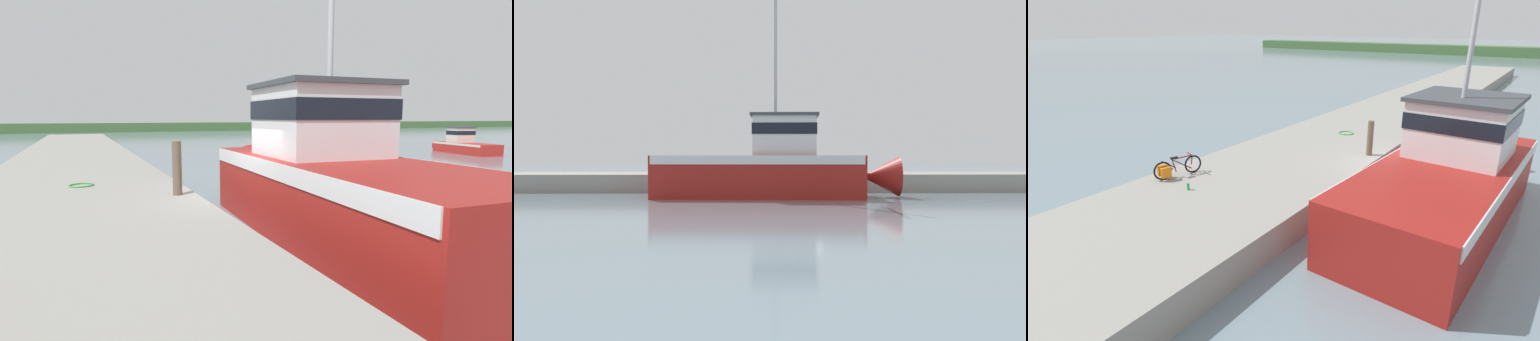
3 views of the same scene
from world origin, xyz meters
TOP-DOWN VIEW (x-y plane):
  - ground_plane at (0.00, 0.00)m, footprint 320.00×320.00m
  - dock_pier at (-3.88, 0.00)m, footprint 5.53×80.00m
  - far_shoreline at (30.00, 71.55)m, footprint 180.00×5.00m
  - fishing_boat_main at (1.74, -1.27)m, footprint 3.87×10.77m
  - boat_blue_far at (18.83, 33.87)m, footprint 3.27×5.44m
  - boat_orange_near at (23.75, 12.71)m, footprint 2.97×6.30m
  - mooring_post at (-1.58, 0.46)m, footprint 0.23×0.23m
  - hose_coil at (-3.73, 2.85)m, footprint 0.66×0.66m

SIDE VIEW (x-z plane):
  - ground_plane at x=0.00m, z-range 0.00..0.00m
  - dock_pier at x=-3.88m, z-range 0.00..0.90m
  - boat_orange_near at x=23.75m, z-range -0.33..1.74m
  - far_shoreline at x=30.00m, z-range 0.00..1.70m
  - hose_coil at x=-3.73m, z-range 0.90..0.94m
  - boat_blue_far at x=18.83m, z-range -1.18..3.08m
  - fishing_boat_main at x=1.74m, z-range -4.18..6.93m
  - mooring_post at x=-1.58m, z-range 0.90..2.22m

